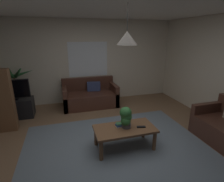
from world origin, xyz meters
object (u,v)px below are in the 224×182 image
Objects in this scene: couch_under_window at (90,97)px; coffee_table at (125,131)px; book_on_table_2 at (120,124)px; tv at (12,90)px; tv_stand at (15,108)px; book_on_table_0 at (120,126)px; remote_on_table_0 at (141,127)px; potted_palm_corner at (17,90)px; book_on_table_1 at (120,125)px; pendant_lamp at (127,38)px; potted_plant_on_table at (126,117)px.

coffee_table is (0.28, -2.29, 0.08)m from couch_under_window.
tv reaches higher than book_on_table_2.
tv_stand is at bearing -172.18° from couch_under_window.
book_on_table_0 is at bearing -84.89° from couch_under_window.
remote_on_table_0 is 0.19× the size of tv.
potted_palm_corner is (-2.01, 0.20, 0.34)m from couch_under_window.
tv reaches higher than book_on_table_0.
book_on_table_2 reaches higher than book_on_table_1.
pendant_lamp is (0.08, -0.07, 1.59)m from book_on_table_0.
tv_stand is at bearing 138.68° from book_on_table_1.
book_on_table_0 is at bearing 137.55° from pendant_lamp.
remote_on_table_0 is (0.30, -0.07, 0.08)m from coffee_table.
couch_under_window is 2.90m from pendant_lamp.
tv is 1.35× the size of pendant_lamp.
potted_plant_on_table is (0.09, -0.06, 0.16)m from book_on_table_2.
remote_on_table_0 is 1.62m from pendant_lamp.
potted_plant_on_table is 0.65× the size of pendant_lamp.
coffee_table is 0.13m from book_on_table_0.
book_on_table_0 is 0.99× the size of book_on_table_1.
potted_plant_on_table is 3.04m from tv.
tv reaches higher than tv_stand.
couch_under_window is 2.44m from remote_on_table_0.
couch_under_window is 1.77× the size of tv_stand.
pendant_lamp is at bearing -141.45° from potted_plant_on_table.
book_on_table_2 is (0.21, -2.21, 0.20)m from couch_under_window.
book_on_table_1 is 3.28m from potted_palm_corner.
potted_plant_on_table reaches higher than remote_on_table_0.
coffee_table is 7.89× the size of book_on_table_0.
book_on_table_0 is 0.36× the size of potted_plant_on_table.
couch_under_window is at bearing -5.65° from potted_palm_corner.
tv is (-2.31, 1.98, 0.13)m from potted_plant_on_table.
potted_palm_corner reaches higher than book_on_table_0.
potted_palm_corner is at bearing 132.42° from book_on_table_1.
tv_stand reaches higher than book_on_table_1.
tv is at bearing -90.03° from potted_palm_corner.
coffee_table is 1.35× the size of tv.
potted_palm_corner is (-2.21, 2.42, 0.18)m from book_on_table_0.
book_on_table_2 is 2.95m from tv.
book_on_table_1 is 0.16× the size of tv_stand.
book_on_table_1 reaches higher than remote_on_table_0.
tv reaches higher than potted_plant_on_table.
book_on_table_0 is 2.95m from tv.
book_on_table_1 is at bearing -47.58° from potted_palm_corner.
book_on_table_1 is at bearing 81.82° from remote_on_table_0.
tv_stand reaches higher than book_on_table_0.
book_on_table_0 is 0.90× the size of remote_on_table_0.
potted_plant_on_table is at bearing -34.65° from book_on_table_2.
tv reaches higher than book_on_table_1.
potted_palm_corner is (-2.22, 2.41, 0.13)m from book_on_table_2.
remote_on_table_0 is at bearing -12.82° from coffee_table.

